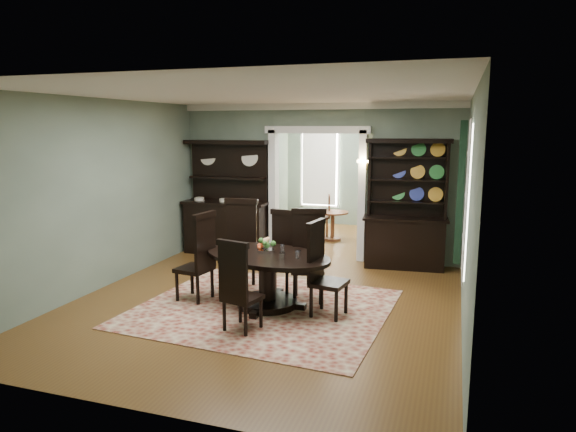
# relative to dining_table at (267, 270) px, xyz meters

# --- Properties ---
(room) EXTENTS (5.51, 6.01, 3.01)m
(room) POSITION_rel_dining_table_xyz_m (-0.08, 0.07, 1.04)
(room) COLOR brown
(room) RESTS_ON ground
(parlor) EXTENTS (3.51, 3.50, 3.01)m
(parlor) POSITION_rel_dining_table_xyz_m (-0.08, 5.56, 0.98)
(parlor) COLOR brown
(parlor) RESTS_ON ground
(doorway_trim) EXTENTS (2.08, 0.25, 2.57)m
(doorway_trim) POSITION_rel_dining_table_xyz_m (-0.08, 3.03, 1.08)
(doorway_trim) COLOR silver
(doorway_trim) RESTS_ON floor
(right_window) EXTENTS (0.15, 1.47, 2.12)m
(right_window) POSITION_rel_dining_table_xyz_m (2.61, 0.96, 1.06)
(right_window) COLOR white
(right_window) RESTS_ON wall_right
(wall_sconce) EXTENTS (0.27, 0.21, 0.21)m
(wall_sconce) POSITION_rel_dining_table_xyz_m (0.87, 2.88, 1.35)
(wall_sconce) COLOR #AE842E
(wall_sconce) RESTS_ON back_wall_right
(rug) EXTENTS (3.63, 3.26, 0.01)m
(rug) POSITION_rel_dining_table_xyz_m (-0.02, -0.11, -0.53)
(rug) COLOR maroon
(rug) RESTS_ON floor
(dining_table) EXTENTS (2.27, 2.27, 0.78)m
(dining_table) POSITION_rel_dining_table_xyz_m (0.00, 0.00, 0.00)
(dining_table) COLOR black
(dining_table) RESTS_ON rug
(centerpiece) EXTENTS (1.24, 0.80, 0.20)m
(centerpiece) POSITION_rel_dining_table_xyz_m (-0.05, 0.09, 0.29)
(centerpiece) COLOR silver
(centerpiece) RESTS_ON dining_table
(chair_far_left) EXTENTS (0.57, 0.55, 1.42)m
(chair_far_left) POSITION_rel_dining_table_xyz_m (-0.75, 0.76, 0.21)
(chair_far_left) COLOR black
(chair_far_left) RESTS_ON rug
(chair_far_mid) EXTENTS (0.52, 0.50, 1.30)m
(chair_far_mid) POSITION_rel_dining_table_xyz_m (0.03, 0.64, 0.14)
(chair_far_mid) COLOR black
(chair_far_mid) RESTS_ON rug
(chair_far_right) EXTENTS (0.61, 0.59, 1.36)m
(chair_far_right) POSITION_rel_dining_table_xyz_m (0.46, 0.52, 0.18)
(chair_far_right) COLOR black
(chair_far_right) RESTS_ON rug
(chair_end_left) EXTENTS (0.53, 0.55, 1.34)m
(chair_end_left) POSITION_rel_dining_table_xyz_m (-1.02, -0.08, 0.16)
(chair_end_left) COLOR black
(chair_end_left) RESTS_ON rug
(chair_end_right) EXTENTS (0.53, 0.55, 1.31)m
(chair_end_right) POSITION_rel_dining_table_xyz_m (0.82, -0.08, 0.15)
(chair_end_right) COLOR black
(chair_end_right) RESTS_ON rug
(chair_near) EXTENTS (0.53, 0.51, 1.20)m
(chair_near) POSITION_rel_dining_table_xyz_m (-0.01, -1.02, 0.09)
(chair_near) COLOR black
(chair_near) RESTS_ON rug
(sideboard) EXTENTS (1.76, 0.65, 2.30)m
(sideboard) POSITION_rel_dining_table_xyz_m (-1.91, 2.76, 0.26)
(sideboard) COLOR black
(sideboard) RESTS_ON floor
(welsh_dresser) EXTENTS (1.55, 0.68, 2.35)m
(welsh_dresser) POSITION_rel_dining_table_xyz_m (1.66, 2.78, 0.31)
(welsh_dresser) COLOR black
(welsh_dresser) RESTS_ON floor
(parlor_table) EXTENTS (0.71, 0.71, 0.66)m
(parlor_table) POSITION_rel_dining_table_xyz_m (-0.12, 4.58, -0.11)
(parlor_table) COLOR brown
(parlor_table) RESTS_ON parlor_floor
(parlor_chair_left) EXTENTS (0.47, 0.45, 1.01)m
(parlor_chair_left) POSITION_rel_dining_table_xyz_m (-0.38, 4.77, 0.00)
(parlor_chair_left) COLOR brown
(parlor_chair_left) RESTS_ON parlor_floor
(parlor_chair_right) EXTENTS (0.42, 0.41, 0.89)m
(parlor_chair_right) POSITION_rel_dining_table_xyz_m (0.59, 4.89, -0.07)
(parlor_chair_right) COLOR brown
(parlor_chair_right) RESTS_ON parlor_floor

